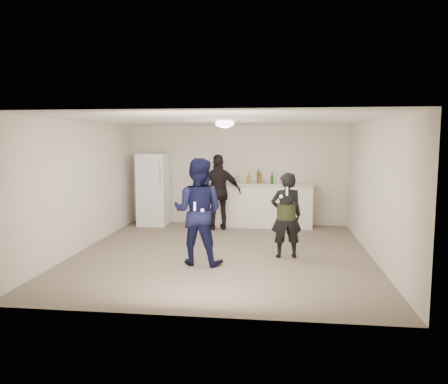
# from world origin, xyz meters

# --- Properties ---
(floor) EXTENTS (6.00, 6.00, 0.00)m
(floor) POSITION_xyz_m (0.00, 0.00, 0.00)
(floor) COLOR #6B5B4C
(floor) RESTS_ON ground
(ceiling) EXTENTS (6.00, 6.00, 0.00)m
(ceiling) POSITION_xyz_m (0.00, 0.00, 2.50)
(ceiling) COLOR silver
(ceiling) RESTS_ON wall_back
(wall_back) EXTENTS (6.00, 0.00, 6.00)m
(wall_back) POSITION_xyz_m (0.00, 3.00, 1.25)
(wall_back) COLOR beige
(wall_back) RESTS_ON floor
(wall_front) EXTENTS (6.00, 0.00, 6.00)m
(wall_front) POSITION_xyz_m (0.00, -3.00, 1.25)
(wall_front) COLOR beige
(wall_front) RESTS_ON floor
(wall_left) EXTENTS (0.00, 6.00, 6.00)m
(wall_left) POSITION_xyz_m (-2.75, 0.00, 1.25)
(wall_left) COLOR beige
(wall_left) RESTS_ON floor
(wall_right) EXTENTS (0.00, 6.00, 6.00)m
(wall_right) POSITION_xyz_m (2.75, 0.00, 1.25)
(wall_right) COLOR beige
(wall_right) RESTS_ON floor
(counter) EXTENTS (2.60, 0.56, 1.05)m
(counter) POSITION_xyz_m (0.56, 2.67, 0.53)
(counter) COLOR white
(counter) RESTS_ON floor
(counter_top) EXTENTS (2.68, 0.64, 0.04)m
(counter_top) POSITION_xyz_m (0.56, 2.67, 1.07)
(counter_top) COLOR beige
(counter_top) RESTS_ON counter
(fridge) EXTENTS (0.70, 0.70, 1.80)m
(fridge) POSITION_xyz_m (-2.09, 2.60, 0.90)
(fridge) COLOR white
(fridge) RESTS_ON floor
(fridge_handle) EXTENTS (0.02, 0.02, 0.60)m
(fridge_handle) POSITION_xyz_m (-1.81, 2.23, 1.30)
(fridge_handle) COLOR silver
(fridge_handle) RESTS_ON fridge
(ceiling_dome) EXTENTS (0.36, 0.36, 0.16)m
(ceiling_dome) POSITION_xyz_m (0.00, 0.30, 2.45)
(ceiling_dome) COLOR white
(ceiling_dome) RESTS_ON ceiling
(shaker) EXTENTS (0.08, 0.08, 0.17)m
(shaker) POSITION_xyz_m (0.04, 2.65, 1.18)
(shaker) COLOR #ACACB0
(shaker) RESTS_ON counter_top
(man) EXTENTS (0.98, 0.81, 1.84)m
(man) POSITION_xyz_m (-0.34, -0.73, 0.92)
(man) COLOR #101344
(man) RESTS_ON floor
(woman) EXTENTS (0.63, 0.48, 1.56)m
(woman) POSITION_xyz_m (1.18, -0.13, 0.78)
(woman) COLOR black
(woman) RESTS_ON floor
(camo_shorts) EXTENTS (0.34, 0.34, 0.28)m
(camo_shorts) POSITION_xyz_m (1.18, -0.13, 0.85)
(camo_shorts) COLOR #2C3518
(camo_shorts) RESTS_ON woman
(spectator) EXTENTS (1.13, 0.68, 1.80)m
(spectator) POSITION_xyz_m (-0.36, 2.19, 0.90)
(spectator) COLOR black
(spectator) RESTS_ON floor
(remote_man) EXTENTS (0.04, 0.04, 0.15)m
(remote_man) POSITION_xyz_m (-0.34, -1.01, 1.05)
(remote_man) COLOR white
(remote_man) RESTS_ON man
(nunchuk_man) EXTENTS (0.07, 0.07, 0.07)m
(nunchuk_man) POSITION_xyz_m (-0.22, -0.98, 0.98)
(nunchuk_man) COLOR white
(nunchuk_man) RESTS_ON man
(remote_woman) EXTENTS (0.04, 0.04, 0.15)m
(remote_woman) POSITION_xyz_m (1.18, -0.38, 1.25)
(remote_woman) COLOR white
(remote_woman) RESTS_ON woman
(nunchuk_woman) EXTENTS (0.07, 0.07, 0.07)m
(nunchuk_woman) POSITION_xyz_m (1.08, -0.35, 1.15)
(nunchuk_woman) COLOR white
(nunchuk_woman) RESTS_ON woman
(bottle_cluster) EXTENTS (0.80, 0.25, 0.27)m
(bottle_cluster) POSITION_xyz_m (0.65, 2.59, 1.20)
(bottle_cluster) COLOR #154C28
(bottle_cluster) RESTS_ON counter_top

